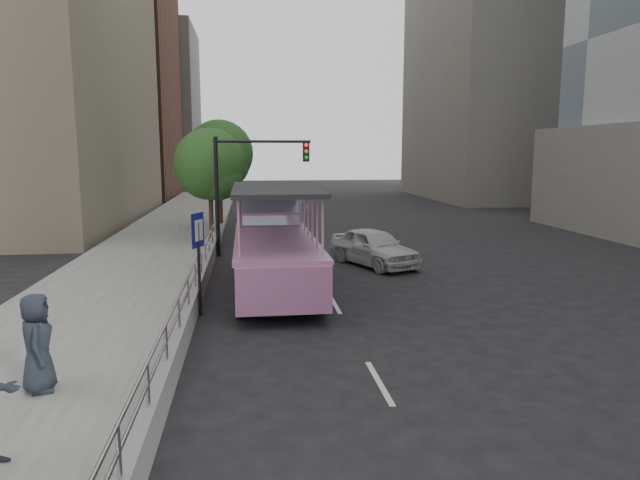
{
  "coord_description": "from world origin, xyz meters",
  "views": [
    {
      "loc": [
        -1.51,
        -12.58,
        4.56
      ],
      "look_at": [
        0.44,
        3.11,
        2.11
      ],
      "focal_mm": 32.0,
      "sensor_mm": 36.0,
      "label": 1
    }
  ],
  "objects_px": {
    "pedestrian_far": "(37,343)",
    "parking_sign": "(199,253)",
    "traffic_signal": "(244,176)",
    "duck_boat": "(273,247)",
    "car": "(374,247)",
    "street_tree_near": "(212,167)",
    "street_tree_far": "(221,156)"
  },
  "relations": [
    {
      "from": "car",
      "to": "parking_sign",
      "type": "bearing_deg",
      "value": -158.32
    },
    {
      "from": "duck_boat",
      "to": "traffic_signal",
      "type": "bearing_deg",
      "value": 100.31
    },
    {
      "from": "street_tree_near",
      "to": "duck_boat",
      "type": "bearing_deg",
      "value": -73.78
    },
    {
      "from": "parking_sign",
      "to": "pedestrian_far",
      "type": "bearing_deg",
      "value": -113.5
    },
    {
      "from": "duck_boat",
      "to": "parking_sign",
      "type": "xyz_separation_m",
      "value": [
        -2.22,
        -3.8,
        0.53
      ]
    },
    {
      "from": "parking_sign",
      "to": "traffic_signal",
      "type": "xyz_separation_m",
      "value": [
        1.22,
        9.31,
        1.69
      ]
    },
    {
      "from": "pedestrian_far",
      "to": "duck_boat",
      "type": "bearing_deg",
      "value": -40.93
    },
    {
      "from": "pedestrian_far",
      "to": "parking_sign",
      "type": "distance_m",
      "value": 6.01
    },
    {
      "from": "street_tree_near",
      "to": "street_tree_far",
      "type": "distance_m",
      "value": 6.02
    },
    {
      "from": "parking_sign",
      "to": "street_tree_far",
      "type": "distance_m",
      "value": 18.91
    },
    {
      "from": "car",
      "to": "pedestrian_far",
      "type": "height_order",
      "value": "pedestrian_far"
    },
    {
      "from": "street_tree_far",
      "to": "duck_boat",
      "type": "bearing_deg",
      "value": -80.87
    },
    {
      "from": "duck_boat",
      "to": "parking_sign",
      "type": "relative_size",
      "value": 3.58
    },
    {
      "from": "pedestrian_far",
      "to": "traffic_signal",
      "type": "xyz_separation_m",
      "value": [
        3.6,
        14.8,
        2.3
      ]
    },
    {
      "from": "duck_boat",
      "to": "street_tree_near",
      "type": "distance_m",
      "value": 9.65
    },
    {
      "from": "parking_sign",
      "to": "car",
      "type": "bearing_deg",
      "value": 45.43
    },
    {
      "from": "duck_boat",
      "to": "car",
      "type": "relative_size",
      "value": 2.35
    },
    {
      "from": "parking_sign",
      "to": "street_tree_near",
      "type": "distance_m",
      "value": 12.9
    },
    {
      "from": "duck_boat",
      "to": "car",
      "type": "distance_m",
      "value": 4.96
    },
    {
      "from": "traffic_signal",
      "to": "duck_boat",
      "type": "bearing_deg",
      "value": -79.69
    },
    {
      "from": "parking_sign",
      "to": "traffic_signal",
      "type": "bearing_deg",
      "value": 82.54
    },
    {
      "from": "duck_boat",
      "to": "car",
      "type": "bearing_deg",
      "value": 32.71
    },
    {
      "from": "street_tree_near",
      "to": "street_tree_far",
      "type": "height_order",
      "value": "street_tree_far"
    },
    {
      "from": "pedestrian_far",
      "to": "street_tree_far",
      "type": "distance_m",
      "value": 24.52
    },
    {
      "from": "duck_boat",
      "to": "pedestrian_far",
      "type": "relative_size",
      "value": 5.8
    },
    {
      "from": "car",
      "to": "street_tree_far",
      "type": "bearing_deg",
      "value": 94.36
    },
    {
      "from": "parking_sign",
      "to": "traffic_signal",
      "type": "distance_m",
      "value": 9.54
    },
    {
      "from": "car",
      "to": "street_tree_near",
      "type": "xyz_separation_m",
      "value": [
        -6.75,
        6.27,
        3.06
      ]
    },
    {
      "from": "pedestrian_far",
      "to": "traffic_signal",
      "type": "bearing_deg",
      "value": -28.24
    },
    {
      "from": "pedestrian_far",
      "to": "parking_sign",
      "type": "xyz_separation_m",
      "value": [
        2.38,
        5.48,
        0.61
      ]
    },
    {
      "from": "street_tree_far",
      "to": "street_tree_near",
      "type": "bearing_deg",
      "value": -91.91
    },
    {
      "from": "duck_boat",
      "to": "car",
      "type": "xyz_separation_m",
      "value": [
        4.15,
        2.67,
        -0.53
      ]
    }
  ]
}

